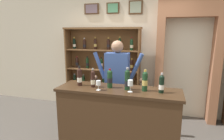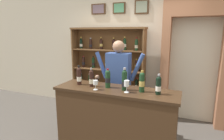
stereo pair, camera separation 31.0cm
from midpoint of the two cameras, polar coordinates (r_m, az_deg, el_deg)
name	(u,v)px [view 1 (the left image)]	position (r m, az deg, el deg)	size (l,w,h in m)	color
back_wall	(131,42)	(4.39, 3.78, 8.65)	(12.00, 0.19, 3.31)	beige
wine_shelf	(103,69)	(4.37, -4.92, 0.31)	(1.77, 0.31, 1.97)	brown
archway_doorway	(187,53)	(4.18, 20.00, 4.78)	(1.26, 0.45, 2.51)	#9E6647
tasting_counter	(118,121)	(2.99, -1.30, -15.37)	(1.85, 0.55, 1.04)	#422B19
shopkeeper	(117,77)	(3.35, -1.06, -2.21)	(0.94, 0.22, 1.73)	#2D3347
tasting_bottle_bianco	(79,77)	(3.01, -12.83, -2.04)	(0.07, 0.07, 0.31)	black
tasting_bottle_grappa	(93,79)	(2.88, -8.93, -2.70)	(0.07, 0.07, 0.30)	black
tasting_bottle_riserva	(110,78)	(2.82, -3.91, -2.64)	(0.08, 0.08, 0.29)	#19381E
tasting_bottle_brunello	(127,80)	(2.72, 1.43, -3.01)	(0.08, 0.08, 0.33)	black
tasting_bottle_rosso	(145,81)	(2.68, 6.77, -3.34)	(0.08, 0.08, 0.31)	#19381E
tasting_bottle_vin_santo	(162,84)	(2.64, 11.66, -4.19)	(0.07, 0.07, 0.28)	black
wine_glass_right	(130,83)	(2.62, 2.25, -4.15)	(0.07, 0.07, 0.17)	silver
wine_glass_left	(98,83)	(2.72, -7.46, -4.11)	(0.07, 0.07, 0.14)	silver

